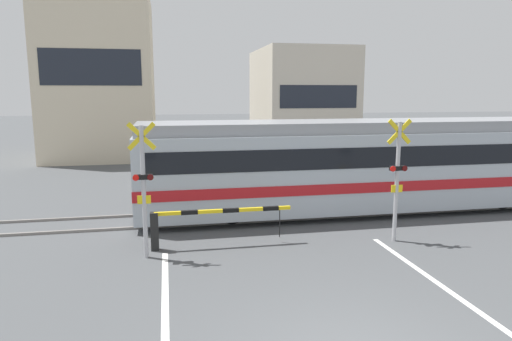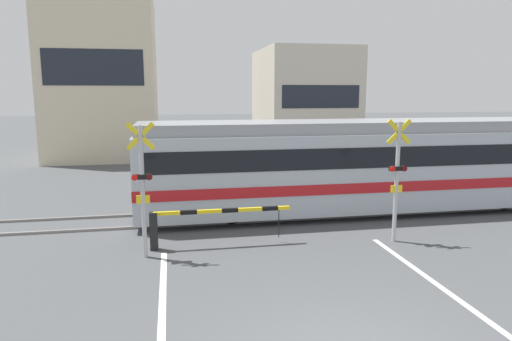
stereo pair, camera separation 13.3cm
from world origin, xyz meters
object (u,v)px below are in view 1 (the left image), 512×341
object	(u,v)px
crossing_signal_right	(397,175)
crossing_barrier_far	(290,175)
pedestrian	(258,163)
crossing_signal_left	(143,184)
commuter_train	(368,163)
crossing_barrier_near	(193,221)

from	to	relation	value
crossing_signal_right	crossing_barrier_far	bearing A→B (deg)	100.28
crossing_barrier_far	pedestrian	world-z (taller)	pedestrian
crossing_signal_right	pedestrian	xyz separation A→B (m)	(-2.17, 8.20, -0.85)
crossing_signal_left	crossing_signal_right	size ratio (longest dim) A/B	1.00
commuter_train	crossing_signal_left	distance (m)	7.94
crossing_signal_left	pedestrian	world-z (taller)	crossing_signal_left
crossing_barrier_near	crossing_barrier_far	size ratio (longest dim) A/B	1.00
crossing_barrier_near	pedestrian	size ratio (longest dim) A/B	2.14
crossing_barrier_far	crossing_signal_right	xyz separation A→B (m)	(1.18, -6.48, 1.11)
commuter_train	crossing_barrier_far	bearing A→B (deg)	118.90
crossing_barrier_near	crossing_signal_left	xyz separation A→B (m)	(-1.18, -0.50, 1.11)
crossing_barrier_far	crossing_barrier_near	bearing A→B (deg)	-125.55
crossing_barrier_near	crossing_signal_right	world-z (taller)	crossing_signal_right
commuter_train	crossing_signal_left	xyz separation A→B (m)	(-7.26, -3.20, 0.18)
commuter_train	crossing_signal_right	world-z (taller)	crossing_signal_right
crossing_barrier_far	crossing_signal_right	distance (m)	6.68
crossing_barrier_near	crossing_signal_left	world-z (taller)	crossing_signal_left
crossing_barrier_near	commuter_train	bearing A→B (deg)	23.93
commuter_train	crossing_signal_right	distance (m)	3.27
crossing_barrier_near	crossing_signal_right	xyz separation A→B (m)	(5.45, -0.50, 1.11)
crossing_barrier_far	crossing_signal_left	world-z (taller)	crossing_signal_left
crossing_barrier_far	crossing_signal_right	world-z (taller)	crossing_signal_right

